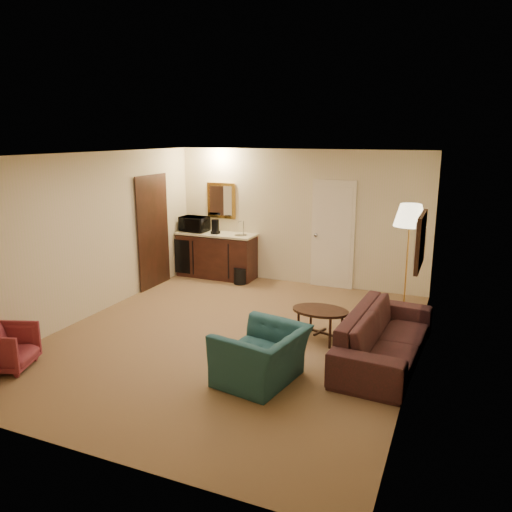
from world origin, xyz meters
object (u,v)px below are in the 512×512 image
at_px(rose_chair_near, 7,346).
at_px(microwave, 194,222).
at_px(sofa, 386,328).
at_px(waste_bin, 240,276).
at_px(wetbar_cabinet, 217,255).
at_px(coffee_maker, 215,227).
at_px(coffee_table, 320,325).
at_px(floor_lamp, 407,263).
at_px(teal_armchair, 261,347).

bearing_deg(rose_chair_near, microwave, -19.71).
bearing_deg(sofa, waste_bin, 56.57).
distance_m(wetbar_cabinet, coffee_maker, 0.61).
height_order(rose_chair_near, coffee_maker, coffee_maker).
height_order(sofa, microwave, microwave).
xyz_separation_m(wetbar_cabinet, coffee_table, (2.85, -2.34, -0.23)).
xyz_separation_m(sofa, floor_lamp, (0.05, 1.57, 0.49)).
xyz_separation_m(teal_armchair, coffee_table, (0.31, 1.46, -0.21)).
relative_size(teal_armchair, coffee_maker, 3.52).
bearing_deg(sofa, teal_armchair, 136.26).
bearing_deg(teal_armchair, coffee_table, 178.22).
bearing_deg(floor_lamp, coffee_maker, 165.21).
bearing_deg(teal_armchair, microwave, -131.20).
xyz_separation_m(floor_lamp, microwave, (-4.35, 1.07, 0.18)).
height_order(sofa, coffee_maker, coffee_maker).
relative_size(waste_bin, microwave, 0.57).
relative_size(sofa, waste_bin, 7.11).
distance_m(teal_armchair, waste_bin, 4.02).
distance_m(rose_chair_near, coffee_table, 4.11).
bearing_deg(coffee_table, sofa, -17.60).
relative_size(sofa, coffee_maker, 7.87).
height_order(floor_lamp, waste_bin, floor_lamp).
relative_size(sofa, floor_lamp, 1.21).
xyz_separation_m(wetbar_cabinet, microwave, (-0.50, -0.01, 0.65)).
distance_m(wetbar_cabinet, floor_lamp, 4.03).
bearing_deg(sofa, coffee_maker, 59.33).
distance_m(sofa, teal_armchair, 1.71).
bearing_deg(teal_armchair, floor_lamp, 164.41).
distance_m(microwave, coffee_maker, 0.52).
height_order(wetbar_cabinet, coffee_maker, coffee_maker).
bearing_deg(coffee_maker, waste_bin, -32.47).
bearing_deg(coffee_table, rose_chair_near, -144.61).
bearing_deg(coffee_maker, rose_chair_near, -111.08).
bearing_deg(sofa, rose_chair_near, 119.38).
xyz_separation_m(teal_armchair, floor_lamp, (1.31, 2.72, 0.49)).
bearing_deg(microwave, wetbar_cabinet, 4.38).
xyz_separation_m(coffee_table, floor_lamp, (1.00, 1.26, 0.70)).
relative_size(teal_armchair, floor_lamp, 0.54).
height_order(floor_lamp, microwave, floor_lamp).
xyz_separation_m(sofa, microwave, (-4.30, 2.63, 0.67)).
height_order(waste_bin, coffee_maker, coffee_maker).
xyz_separation_m(sofa, coffee_table, (-0.95, 0.30, -0.21)).
bearing_deg(waste_bin, teal_armchair, -61.81).
relative_size(floor_lamp, waste_bin, 5.88).
height_order(teal_armchair, rose_chair_near, teal_armchair).
bearing_deg(sofa, wetbar_cabinet, 58.77).
xyz_separation_m(floor_lamp, waste_bin, (-3.20, 0.81, -0.77)).
bearing_deg(sofa, coffee_table, 75.99).
distance_m(teal_armchair, floor_lamp, 3.06).
bearing_deg(floor_lamp, coffee_table, -128.38).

